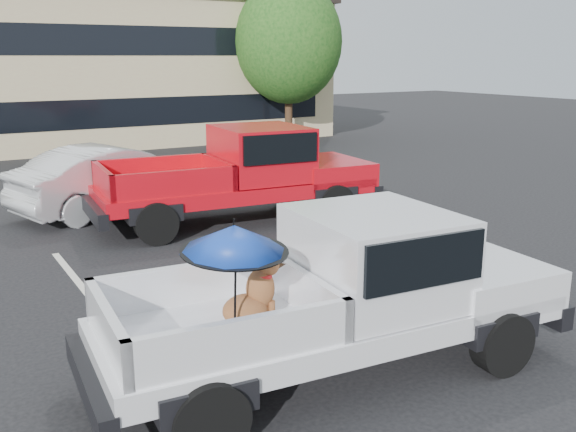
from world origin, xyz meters
name	(u,v)px	position (x,y,z in m)	size (l,w,h in m)	color
ground	(319,299)	(0.00, 0.00, 0.00)	(90.00, 90.00, 0.00)	black
stripe_left	(89,295)	(-3.00, 2.00, 0.00)	(0.12, 5.00, 0.01)	silver
stripe_right	(388,240)	(3.00, 2.00, 0.00)	(0.12, 5.00, 0.01)	silver
motel_building	(90,66)	(2.00, 20.99, 3.21)	(20.40, 8.40, 6.30)	tan
tree_right	(289,42)	(9.00, 16.00, 4.21)	(4.46, 4.46, 6.78)	#332114
tree_back	(154,40)	(6.00, 24.00, 4.41)	(4.68, 4.68, 7.11)	#332114
silver_pickup	(357,283)	(-0.84, -2.03, 1.05)	(5.82, 2.44, 2.06)	black
red_pickup	(253,169)	(1.46, 4.93, 1.15)	(6.56, 2.80, 2.11)	black
silver_sedan	(116,178)	(-0.98, 7.33, 0.80)	(1.68, 4.83, 1.59)	#B9BCC1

